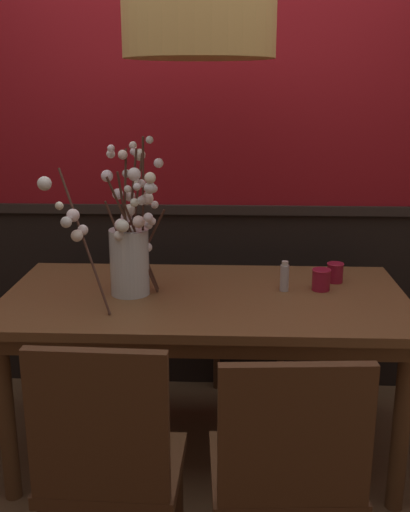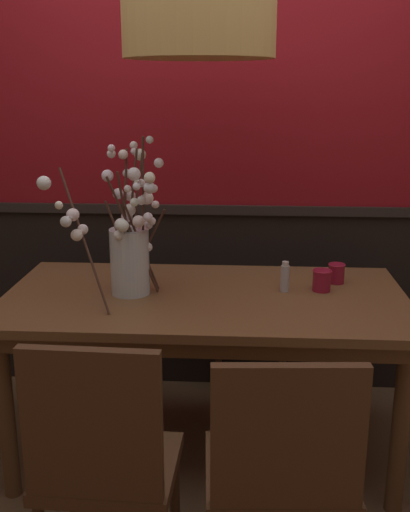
% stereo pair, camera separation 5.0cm
% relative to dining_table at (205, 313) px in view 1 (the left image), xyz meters
% --- Properties ---
extents(ground_plane, '(24.00, 24.00, 0.00)m').
position_rel_dining_table_xyz_m(ground_plane, '(0.00, 0.00, -0.69)').
color(ground_plane, brown).
extents(back_wall, '(5.15, 0.14, 2.79)m').
position_rel_dining_table_xyz_m(back_wall, '(0.00, 0.74, 0.70)').
color(back_wall, black).
rests_on(back_wall, ground).
extents(dining_table, '(1.75, 0.90, 0.78)m').
position_rel_dining_table_xyz_m(dining_table, '(0.00, 0.00, 0.00)').
color(dining_table, brown).
rests_on(dining_table, ground).
extents(chair_far_side_right, '(0.44, 0.43, 0.88)m').
position_rel_dining_table_xyz_m(chair_far_side_right, '(0.23, 0.85, -0.19)').
color(chair_far_side_right, '#4C301C').
rests_on(chair_far_side_right, ground).
extents(chair_near_side_right, '(0.49, 0.44, 0.93)m').
position_rel_dining_table_xyz_m(chair_near_side_right, '(0.29, -0.88, -0.16)').
color(chair_near_side_right, '#4C301C').
rests_on(chair_near_side_right, ground).
extents(chair_near_side_left, '(0.45, 0.40, 0.96)m').
position_rel_dining_table_xyz_m(chair_near_side_left, '(-0.26, -0.88, -0.16)').
color(chair_near_side_left, '#4C301C').
rests_on(chair_near_side_left, ground).
extents(vase_with_blossoms, '(0.44, 0.47, 0.69)m').
position_rel_dining_table_xyz_m(vase_with_blossoms, '(-0.33, -0.01, 0.30)').
color(vase_with_blossoms, silver).
rests_on(vase_with_blossoms, dining_table).
extents(candle_holder_nearer_center, '(0.08, 0.08, 0.10)m').
position_rel_dining_table_xyz_m(candle_holder_nearer_center, '(0.51, 0.08, 0.13)').
color(candle_holder_nearer_center, maroon).
rests_on(candle_holder_nearer_center, dining_table).
extents(candle_holder_nearer_edge, '(0.08, 0.08, 0.09)m').
position_rel_dining_table_xyz_m(candle_holder_nearer_edge, '(0.59, 0.20, 0.13)').
color(candle_holder_nearer_edge, maroon).
rests_on(candle_holder_nearer_edge, dining_table).
extents(condiment_bottle, '(0.04, 0.04, 0.14)m').
position_rel_dining_table_xyz_m(condiment_bottle, '(0.35, 0.07, 0.15)').
color(condiment_bottle, '#ADADB2').
rests_on(condiment_bottle, dining_table).
extents(pendant_lamp, '(0.59, 0.59, 1.04)m').
position_rel_dining_table_xyz_m(pendant_lamp, '(-0.02, -0.03, 1.17)').
color(pendant_lamp, tan).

